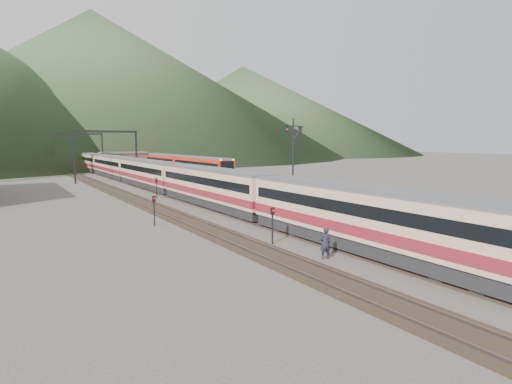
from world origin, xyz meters
TOP-DOWN VIEW (x-y plane):
  - ground at (0.00, 0.00)m, footprint 400.00×400.00m
  - track_main at (0.00, 40.00)m, footprint 2.60×200.00m
  - track_far at (-5.00, 40.00)m, footprint 2.60×200.00m
  - track_second at (11.50, 40.00)m, footprint 2.60×200.00m
  - platform at (5.60, 38.00)m, footprint 8.00×100.00m
  - gantry_near at (-2.85, 55.00)m, footprint 9.55×0.25m
  - gantry_far at (-2.85, 80.00)m, footprint 9.55×0.25m
  - station_shed at (5.60, 78.00)m, footprint 9.40×4.40m
  - hill_b at (30.00, 230.00)m, footprint 220.00×220.00m
  - hill_c at (110.00, 210.00)m, footprint 160.00×160.00m
  - main_train at (0.00, 43.00)m, footprint 2.86×98.21m
  - second_train at (11.50, 60.65)m, footprint 2.69×36.63m
  - signal_mast at (3.31, 15.00)m, footprint 2.15×0.69m
  - short_signal_a at (-3.33, 8.06)m, footprint 0.22×0.17m
  - short_signal_b at (-2.51, 32.44)m, footprint 0.26×0.22m
  - short_signal_c at (-7.73, 17.39)m, footprint 0.25×0.20m
  - worker at (-2.80, 3.74)m, footprint 0.71×0.54m

SIDE VIEW (x-z plane):
  - ground at x=0.00m, z-range 0.00..0.00m
  - track_main at x=0.00m, z-range -0.05..0.18m
  - track_far at x=-5.00m, z-range -0.05..0.18m
  - track_second at x=11.50m, z-range -0.05..0.18m
  - platform at x=5.60m, z-range 0.00..1.00m
  - worker at x=-2.80m, z-range 0.00..1.74m
  - short_signal_a at x=-3.33m, z-range 0.33..2.60m
  - short_signal_b at x=-2.51m, z-range 0.33..2.60m
  - short_signal_c at x=-7.73m, z-range 0.33..2.60m
  - second_train at x=11.50m, z-range 0.23..3.51m
  - main_train at x=0.00m, z-range 0.23..3.72m
  - station_shed at x=5.60m, z-range 1.02..4.12m
  - signal_mast at x=3.31m, z-range 1.78..8.93m
  - gantry_near at x=-2.85m, z-range 1.59..9.59m
  - gantry_far at x=-2.85m, z-range 1.59..9.59m
  - hill_c at x=110.00m, z-range 0.00..50.00m
  - hill_b at x=30.00m, z-range 0.00..75.00m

